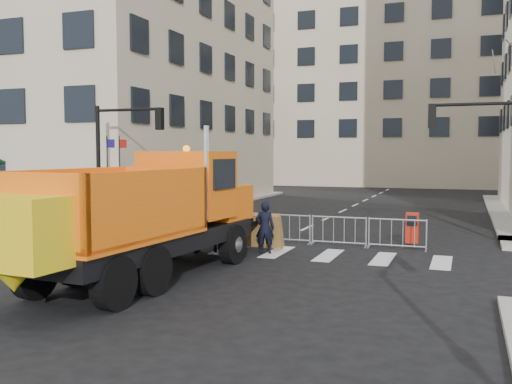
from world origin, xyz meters
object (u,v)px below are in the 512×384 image
(plow_truck, at_px, (141,212))
(cop_b, at_px, (188,225))
(cop_a, at_px, (265,227))
(worker, at_px, (139,211))
(cop_c, at_px, (220,224))
(newspaper_box, at_px, (412,228))

(plow_truck, relative_size, cop_b, 5.80)
(cop_a, height_order, worker, worker)
(cop_a, bearing_deg, cop_c, -1.74)
(cop_c, bearing_deg, newspaper_box, -176.09)
(worker, bearing_deg, cop_c, -39.65)
(plow_truck, distance_m, cop_c, 4.84)
(cop_a, xyz_separation_m, worker, (-5.96, 1.67, 0.19))
(worker, xyz_separation_m, newspaper_box, (10.55, 1.44, -0.38))
(cop_b, relative_size, cop_c, 0.96)
(plow_truck, relative_size, cop_c, 5.59)
(cop_b, height_order, cop_c, cop_c)
(cop_a, xyz_separation_m, cop_b, (-2.55, -0.70, 0.05))
(cop_b, bearing_deg, newspaper_box, -159.92)
(plow_truck, bearing_deg, cop_a, -14.57)
(cop_b, distance_m, newspaper_box, 8.10)
(newspaper_box, bearing_deg, worker, -172.14)
(cop_a, distance_m, worker, 6.20)
(cop_b, bearing_deg, cop_c, -167.17)
(cop_b, distance_m, cop_c, 1.10)
(worker, bearing_deg, newspaper_box, -7.74)
(worker, relative_size, newspaper_box, 1.70)
(cop_a, bearing_deg, worker, -29.03)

